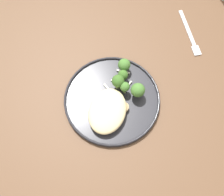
{
  "coord_description": "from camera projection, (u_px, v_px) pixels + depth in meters",
  "views": [
    {
      "loc": [
        0.34,
        0.1,
        1.5
      ],
      "look_at": [
        0.05,
        0.01,
        0.76
      ],
      "focal_mm": 43.0,
      "sensor_mm": 36.0,
      "label": 1
    }
  ],
  "objects": [
    {
      "name": "onion_sliver_pale_crescent",
      "position": [
        108.0,
        90.0,
        0.81
      ],
      "size": [
        0.04,
        0.05,
        0.0
      ],
      "primitive_type": "cube",
      "rotation": [
        0.0,
        0.0,
        0.91
      ],
      "color": "silver",
      "rests_on": "dinner_plate"
    },
    {
      "name": "broccoli_floret_near_rim",
      "position": [
        138.0,
        90.0,
        0.78
      ],
      "size": [
        0.04,
        0.04,
        0.06
      ],
      "color": "#89A356",
      "rests_on": "dinner_plate"
    },
    {
      "name": "ground",
      "position": [
        112.0,
        141.0,
        1.52
      ],
      "size": [
        6.0,
        6.0,
        0.0
      ],
      "primitive_type": "plane",
      "color": "#47423D"
    },
    {
      "name": "noodle_bed",
      "position": [
        107.0,
        111.0,
        0.77
      ],
      "size": [
        0.14,
        0.11,
        0.04
      ],
      "color": "beige",
      "rests_on": "dinner_plate"
    },
    {
      "name": "broccoli_floret_center_pile",
      "position": [
        123.0,
        75.0,
        0.81
      ],
      "size": [
        0.03,
        0.03,
        0.05
      ],
      "color": "#7A994C",
      "rests_on": "dinner_plate"
    },
    {
      "name": "dinner_fork",
      "position": [
        190.0,
        34.0,
        0.91
      ],
      "size": [
        0.17,
        0.1,
        0.0
      ],
      "color": "silver",
      "rests_on": "wooden_dining_table"
    },
    {
      "name": "onion_sliver_long_sliver",
      "position": [
        123.0,
        72.0,
        0.84
      ],
      "size": [
        0.01,
        0.04,
        0.0
      ],
      "primitive_type": "cube",
      "rotation": [
        0.0,
        0.0,
        4.72
      ],
      "color": "silver",
      "rests_on": "dinner_plate"
    },
    {
      "name": "onion_sliver_curled_piece",
      "position": [
        118.0,
        84.0,
        0.82
      ],
      "size": [
        0.02,
        0.05,
        0.0
      ],
      "primitive_type": "cube",
      "rotation": [
        0.0,
        0.0,
        4.36
      ],
      "color": "silver",
      "rests_on": "dinner_plate"
    },
    {
      "name": "onion_sliver_short_strip",
      "position": [
        127.0,
        86.0,
        0.82
      ],
      "size": [
        0.04,
        0.02,
        0.0
      ],
      "primitive_type": "cube",
      "rotation": [
        0.0,
        0.0,
        5.86
      ],
      "color": "silver",
      "rests_on": "dinner_plate"
    },
    {
      "name": "seared_scallop_left_edge",
      "position": [
        124.0,
        107.0,
        0.79
      ],
      "size": [
        0.03,
        0.03,
        0.02
      ],
      "color": "#DBB77A",
      "rests_on": "dinner_plate"
    },
    {
      "name": "dinner_plate",
      "position": [
        112.0,
        99.0,
        0.81
      ],
      "size": [
        0.29,
        0.29,
        0.02
      ],
      "color": "#232328",
      "rests_on": "wooden_dining_table"
    },
    {
      "name": "seared_scallop_center_golden",
      "position": [
        108.0,
        111.0,
        0.78
      ],
      "size": [
        0.03,
        0.03,
        0.01
      ],
      "color": "beige",
      "rests_on": "dinner_plate"
    },
    {
      "name": "broccoli_floret_beside_noodles",
      "position": [
        124.0,
        65.0,
        0.82
      ],
      "size": [
        0.04,
        0.04,
        0.05
      ],
      "color": "#7A994C",
      "rests_on": "dinner_plate"
    },
    {
      "name": "broccoli_floret_small_sprig",
      "position": [
        118.0,
        81.0,
        0.79
      ],
      "size": [
        0.04,
        0.04,
        0.06
      ],
      "color": "#89A356",
      "rests_on": "dinner_plate"
    },
    {
      "name": "seared_scallop_half_hidden",
      "position": [
        102.0,
        115.0,
        0.78
      ],
      "size": [
        0.03,
        0.03,
        0.02
      ],
      "color": "#E5C689",
      "rests_on": "dinner_plate"
    },
    {
      "name": "seared_scallop_tiny_bay",
      "position": [
        106.0,
        94.0,
        0.8
      ],
      "size": [
        0.03,
        0.03,
        0.02
      ],
      "color": "#DBB77A",
      "rests_on": "dinner_plate"
    },
    {
      "name": "broccoli_floret_right_tilted",
      "position": [
        125.0,
        87.0,
        0.79
      ],
      "size": [
        0.03,
        0.03,
        0.05
      ],
      "color": "#7A994C",
      "rests_on": "dinner_plate"
    },
    {
      "name": "wooden_dining_table",
      "position": [
        111.0,
        96.0,
        0.91
      ],
      "size": [
        1.4,
        1.0,
        0.74
      ],
      "color": "brown",
      "rests_on": "ground"
    },
    {
      "name": "seared_scallop_rear_pale",
      "position": [
        95.0,
        111.0,
        0.78
      ],
      "size": [
        0.03,
        0.03,
        0.02
      ],
      "color": "#DBB77A",
      "rests_on": "dinner_plate"
    },
    {
      "name": "seared_scallop_on_noodles",
      "position": [
        103.0,
        124.0,
        0.77
      ],
      "size": [
        0.03,
        0.03,
        0.02
      ],
      "color": "#E5C689",
      "rests_on": "dinner_plate"
    }
  ]
}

